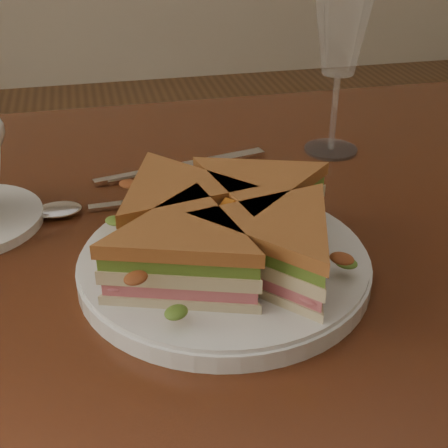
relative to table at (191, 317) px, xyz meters
name	(u,v)px	position (x,y,z in m)	size (l,w,h in m)	color
table	(191,317)	(0.00, 0.00, 0.00)	(1.20, 0.80, 0.75)	#38180C
plate	(224,265)	(0.02, -0.07, 0.11)	(0.26, 0.26, 0.02)	white
sandwich_wedges	(224,229)	(0.02, -0.07, 0.14)	(0.28, 0.28, 0.06)	beige
crisps_mound	(224,233)	(0.02, -0.07, 0.14)	(0.09, 0.09, 0.05)	orange
spoon	(81,208)	(-0.10, 0.07, 0.10)	(0.18, 0.03, 0.01)	silver
knife	(177,168)	(0.01, 0.15, 0.10)	(0.21, 0.06, 0.00)	silver
wine_glass	(341,33)	(0.21, 0.17, 0.24)	(0.07, 0.07, 0.20)	white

